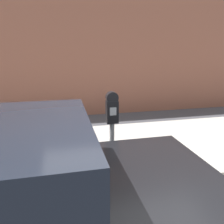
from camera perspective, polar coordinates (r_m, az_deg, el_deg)
name	(u,v)px	position (r m, az deg, el deg)	size (l,w,h in m)	color
sidewalk	(112,150)	(4.68, -0.10, -9.84)	(24.00, 2.80, 0.14)	#BCB7AD
building_facade	(90,33)	(7.34, -5.80, 19.95)	(24.00, 0.30, 5.31)	#935642
parking_meter	(112,122)	(3.18, 0.00, -2.53)	(0.17, 0.15, 1.39)	slate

